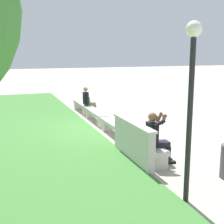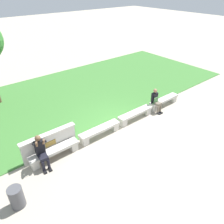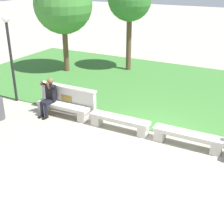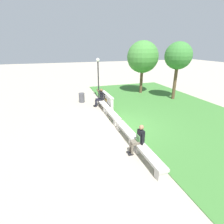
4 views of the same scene
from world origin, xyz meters
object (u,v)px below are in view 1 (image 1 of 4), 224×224
Objects in this scene: bench_mid at (96,115)px; lamp_post at (191,85)px; bench_main at (144,147)px; person_distant at (88,100)px; person_photographer at (156,135)px; bench_far at (82,106)px; bench_near at (115,127)px; backpack at (87,101)px.

bench_mid is 7.18m from lamp_post.
bench_main is 0.61× the size of lamp_post.
bench_mid is 1.60× the size of person_distant.
person_photographer is 1.05× the size of person_distant.
bench_main and bench_far have the same top height.
bench_near is 0.61× the size of lamp_post.
bench_near is (2.21, 0.00, 0.00)m from bench_main.
person_distant reaches higher than bench_mid.
bench_near and bench_far have the same top height.
bench_mid is 0.61× the size of lamp_post.
bench_main is 1.60× the size of person_distant.
bench_mid is at bearing 0.90° from person_photographer.
bench_main is 4.42m from bench_mid.
person_photographer reaches higher than bench_mid.
person_distant reaches higher than backpack.
bench_near is 1.00× the size of bench_far.
bench_far is 0.87m from backpack.
person_photographer is 6.34m from person_distant.
lamp_post is (-4.71, 0.32, 1.90)m from bench_near.
person_distant is at bearing -1.05° from bench_near.
bench_mid is (4.42, 0.00, 0.00)m from bench_main.
bench_far is at bearing 0.00° from bench_main.
backpack is at bearing -178.79° from bench_far.
person_photographer is (-7.14, -0.08, 0.43)m from bench_far.
person_photographer is (-0.51, -0.08, 0.43)m from bench_main.
backpack is at bearing -0.17° from bench_main.
person_distant is at bearing -2.70° from bench_mid.
bench_near is at bearing 1.63° from person_photographer.
person_photographer is 3.08× the size of backpack.
bench_near is at bearing 0.00° from bench_main.
person_photographer reaches higher than person_distant.
person_photographer is at bearing -179.10° from bench_mid.
lamp_post is at bearing 177.97° from bench_far.
bench_main is at bearing 180.00° from bench_mid.
bench_main is 6.63m from bench_far.
backpack reaches higher than bench_mid.
bench_far is at bearing 0.62° from person_photographer.
bench_mid is at bearing 0.00° from bench_main.
person_photographer is at bearing -179.45° from backpack.
bench_far is 7.16m from person_photographer.
person_photographer is (-2.72, -0.08, 0.43)m from bench_near.
bench_mid is 1.44m from backpack.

